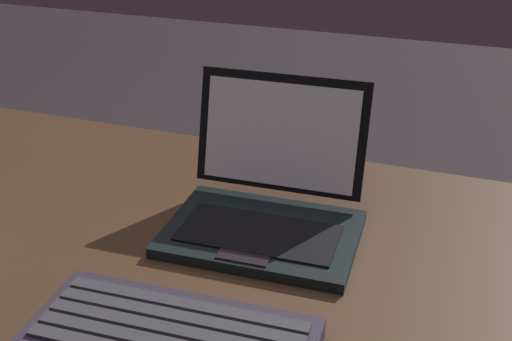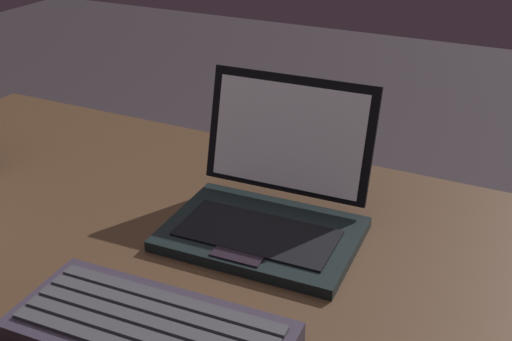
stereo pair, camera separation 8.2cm
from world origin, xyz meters
TOP-DOWN VIEW (x-y plane):
  - desk at (0.00, 0.00)m, footprint 1.47×0.68m
  - laptop_front at (-0.01, 0.09)m, footprint 0.26×0.23m
  - external_keyboard at (-0.02, -0.18)m, footprint 0.31×0.15m

SIDE VIEW (x-z plane):
  - desk at x=0.00m, z-range 0.27..1.03m
  - external_keyboard at x=-0.02m, z-range 0.75..0.78m
  - laptop_front at x=-0.01m, z-range 0.70..0.89m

